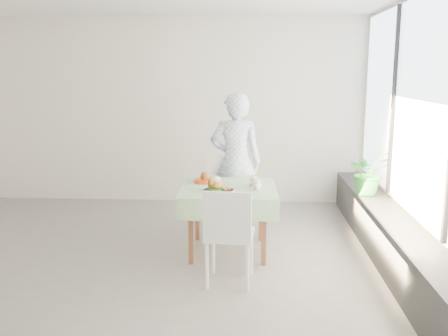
# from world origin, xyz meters

# --- Properties ---
(floor) EXTENTS (6.00, 6.00, 0.00)m
(floor) POSITION_xyz_m (0.00, 0.00, 0.00)
(floor) COLOR slate
(floor) RESTS_ON ground
(wall_back) EXTENTS (6.00, 0.02, 2.80)m
(wall_back) POSITION_xyz_m (0.00, 2.50, 1.40)
(wall_back) COLOR silver
(wall_back) RESTS_ON ground
(wall_front) EXTENTS (6.00, 0.02, 2.80)m
(wall_front) POSITION_xyz_m (0.00, -2.50, 1.40)
(wall_front) COLOR silver
(wall_front) RESTS_ON ground
(wall_right) EXTENTS (0.02, 5.00, 2.80)m
(wall_right) POSITION_xyz_m (3.00, 0.00, 1.40)
(wall_right) COLOR silver
(wall_right) RESTS_ON ground
(window_pane) EXTENTS (0.01, 4.80, 2.18)m
(window_pane) POSITION_xyz_m (2.97, 0.00, 1.65)
(window_pane) COLOR #D1E0F9
(window_pane) RESTS_ON ground
(window_ledge) EXTENTS (0.40, 4.80, 0.50)m
(window_ledge) POSITION_xyz_m (2.80, 0.00, 0.25)
(window_ledge) COLOR black
(window_ledge) RESTS_ON ground
(cafe_table) EXTENTS (1.06, 1.06, 0.74)m
(cafe_table) POSITION_xyz_m (1.05, 0.28, 0.46)
(cafe_table) COLOR brown
(cafe_table) RESTS_ON ground
(chair_far) EXTENTS (0.50, 0.50, 0.94)m
(chair_far) POSITION_xyz_m (0.98, 0.94, 0.29)
(chair_far) COLOR white
(chair_far) RESTS_ON ground
(chair_near) EXTENTS (0.48, 0.48, 0.94)m
(chair_near) POSITION_xyz_m (1.10, -0.55, 0.29)
(chair_near) COLOR white
(chair_near) RESTS_ON ground
(diner) EXTENTS (0.64, 0.42, 1.75)m
(diner) POSITION_xyz_m (1.11, 1.07, 0.88)
(diner) COLOR #8DB4E1
(diner) RESTS_ON ground
(main_dish) EXTENTS (0.33, 0.33, 0.17)m
(main_dish) POSITION_xyz_m (0.94, 0.09, 0.80)
(main_dish) COLOR white
(main_dish) RESTS_ON cafe_table
(juice_cup_orange) EXTENTS (0.08, 0.08, 0.24)m
(juice_cup_orange) POSITION_xyz_m (1.33, 0.36, 0.80)
(juice_cup_orange) COLOR white
(juice_cup_orange) RESTS_ON cafe_table
(juice_cup_lemonade) EXTENTS (0.10, 0.10, 0.27)m
(juice_cup_lemonade) POSITION_xyz_m (1.36, 0.19, 0.80)
(juice_cup_lemonade) COLOR white
(juice_cup_lemonade) RESTS_ON cafe_table
(second_dish) EXTENTS (0.25, 0.25, 0.12)m
(second_dish) POSITION_xyz_m (0.78, 0.51, 0.78)
(second_dish) COLOR red
(second_dish) RESTS_ON cafe_table
(potted_plant) EXTENTS (0.63, 0.59, 0.56)m
(potted_plant) POSITION_xyz_m (2.74, 1.04, 0.78)
(potted_plant) COLOR #26722B
(potted_plant) RESTS_ON window_ledge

